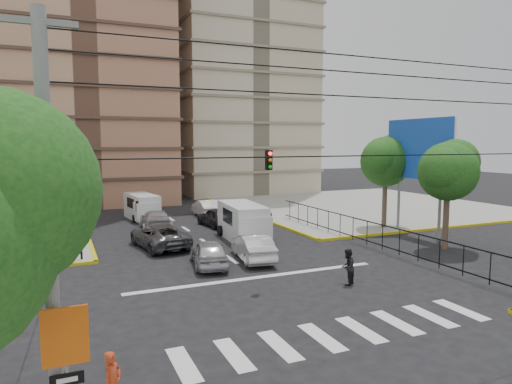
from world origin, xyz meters
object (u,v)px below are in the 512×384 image
traffic_light_nw (80,206)px  pedestrian_crosswalk (348,267)px  van_right_lane (244,223)px  car_silver_front_left (209,253)px  district_sign (66,351)px  pedestrian_sw_corner (112,383)px  car_white_front_right (253,247)px  van_left_lane (142,208)px

traffic_light_nw → pedestrian_crosswalk: 14.70m
van_right_lane → car_silver_front_left: bearing=-123.5°
traffic_light_nw → van_right_lane: size_ratio=0.79×
district_sign → pedestrian_sw_corner: district_sign is taller
car_silver_front_left → car_white_front_right: car_white_front_right is taller
traffic_light_nw → pedestrian_sw_corner: (-0.02, -15.78, -2.19)m
car_silver_front_left → pedestrian_sw_corner: pedestrian_sw_corner is taller
van_right_lane → traffic_light_nw: bearing=-166.1°
traffic_light_nw → pedestrian_sw_corner: size_ratio=2.87×
van_right_lane → car_silver_front_left: van_right_lane is taller
traffic_light_nw → district_sign: 17.08m
traffic_light_nw → car_white_front_right: 9.81m
pedestrian_sw_corner → pedestrian_crosswalk: pedestrian_crosswalk is taller
car_white_front_right → district_sign: bearing=62.6°
van_right_lane → pedestrian_sw_corner: 20.34m
pedestrian_sw_corner → pedestrian_crosswalk: 12.91m
district_sign → van_right_lane: district_sign is taller
pedestrian_sw_corner → van_right_lane: bearing=11.1°
van_left_lane → van_right_lane: bearing=-73.6°
van_right_lane → car_silver_front_left: 6.77m
traffic_light_nw → pedestrian_sw_corner: 15.93m
traffic_light_nw → district_sign: traffic_light_nw is taller
van_left_lane → car_white_front_right: size_ratio=1.10×
van_right_lane → van_left_lane: size_ratio=1.11×
traffic_light_nw → van_right_lane: bearing=9.2°
van_right_lane → car_white_front_right: van_right_lane is taller
van_right_lane → pedestrian_sw_corner: (-10.42, -17.47, -0.27)m
van_left_lane → pedestrian_sw_corner: van_left_lane is taller
van_right_lane → van_left_lane: bearing=118.4°
van_right_lane → van_left_lane: (-4.90, 11.12, -0.14)m
district_sign → van_right_lane: size_ratio=0.57×
van_right_lane → pedestrian_crosswalk: size_ratio=3.29×
district_sign → van_right_lane: 21.96m
traffic_light_nw → car_silver_front_left: size_ratio=1.03×
car_silver_front_left → pedestrian_crosswalk: bearing=140.8°
van_right_lane → car_white_front_right: bearing=-101.9°
district_sign → van_left_lane: bearing=77.7°
van_left_lane → pedestrian_crosswalk: size_ratio=2.96×
district_sign → car_white_front_right: district_sign is taller
car_white_front_right → traffic_light_nw: bearing=-12.6°
district_sign → car_silver_front_left: size_ratio=0.75×
district_sign → car_silver_front_left: district_sign is taller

